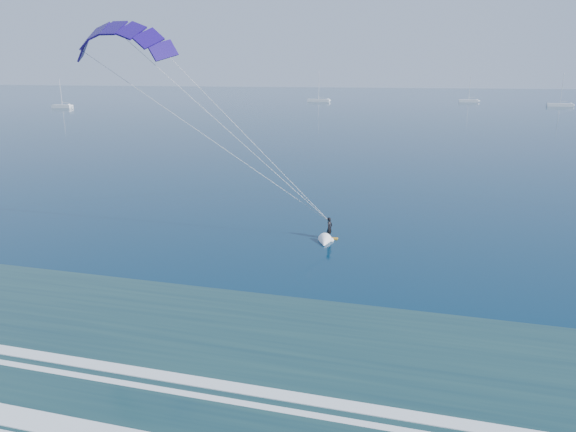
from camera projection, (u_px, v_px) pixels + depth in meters
The scene contains 5 objects.
kitesurfer_rig at pixel (226, 129), 38.10m from camera, with size 20.61×7.68×17.48m.
sailboat_0 at pixel (62, 106), 191.94m from camera, with size 7.71×2.40×10.63m.
sailboat_1 at pixel (319, 100), 231.83m from camera, with size 10.03×2.40×13.34m.
sailboat_2 at pixel (469, 101), 228.07m from camera, with size 8.25×2.40×11.28m.
sailboat_3 at pixel (560, 105), 200.10m from camera, with size 9.28×2.40×12.59m.
Camera 1 is at (13.81, -8.22, 12.93)m, focal length 32.00 mm.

